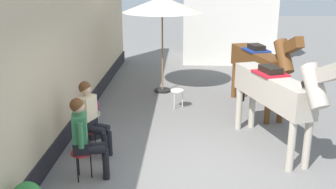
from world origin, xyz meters
TOP-DOWN VIEW (x-y plane):
  - ground_plane at (0.00, 3.00)m, footprint 40.00×40.00m
  - pub_facade_wall at (-2.55, 1.50)m, footprint 0.34×14.00m
  - distant_cottage at (1.40, 9.08)m, footprint 3.40×2.60m
  - seated_visitor_near at (-1.67, -0.10)m, footprint 0.61×0.48m
  - seated_visitor_far at (-1.78, 0.79)m, footprint 0.61×0.49m
  - saddled_horse_near at (1.57, 1.17)m, footprint 1.27×2.87m
  - saddled_horse_far at (1.64, 3.33)m, footprint 1.09×2.92m
  - flower_planter_far at (-2.14, 2.19)m, footprint 0.43×0.43m
  - cafe_parasol at (-0.72, 4.76)m, footprint 2.10×2.10m
  - spare_stool_white at (-0.29, 3.41)m, footprint 0.32×0.32m
  - satchel_bag at (-1.87, 1.47)m, footprint 0.29×0.28m

SIDE VIEW (x-z plane):
  - ground_plane at x=0.00m, z-range 0.00..0.00m
  - satchel_bag at x=-1.87m, z-range 0.00..0.20m
  - flower_planter_far at x=-2.14m, z-range 0.01..0.65m
  - spare_stool_white at x=-0.29m, z-range 0.17..0.63m
  - seated_visitor_near at x=-1.67m, z-range 0.08..1.47m
  - seated_visitor_far at x=-1.78m, z-range 0.08..1.47m
  - saddled_horse_near at x=1.57m, z-range 0.13..2.19m
  - saddled_horse_far at x=1.64m, z-range 0.13..2.19m
  - pub_facade_wall at x=-2.55m, z-range -0.16..3.24m
  - distant_cottage at x=1.40m, z-range 0.05..3.55m
  - cafe_parasol at x=-0.72m, z-range 1.07..3.65m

